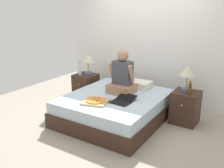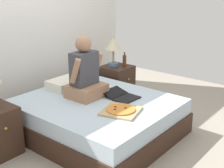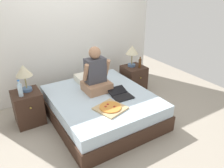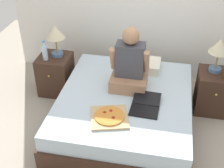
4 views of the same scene
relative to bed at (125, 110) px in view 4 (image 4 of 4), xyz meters
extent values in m
plane|color=#9E9384|center=(0.00, 0.00, -0.23)|extent=(5.83, 5.83, 0.00)
cube|color=#382319|center=(0.00, 0.00, -0.09)|extent=(1.62, 1.86, 0.26)
cube|color=silver|center=(0.00, 0.00, 0.13)|extent=(1.57, 1.80, 0.20)
cube|color=#382319|center=(-1.09, 0.55, 0.06)|extent=(0.44, 0.44, 0.57)
sphere|color=gold|center=(-1.09, 0.31, 0.17)|extent=(0.03, 0.03, 0.03)
cylinder|color=#4C6B93|center=(-1.05, 0.60, 0.36)|extent=(0.16, 0.16, 0.05)
cylinder|color=olive|center=(-1.05, 0.60, 0.50)|extent=(0.02, 0.02, 0.22)
cone|color=beige|center=(-1.05, 0.60, 0.70)|extent=(0.26, 0.26, 0.18)
cylinder|color=silver|center=(-1.17, 0.46, 0.44)|extent=(0.07, 0.07, 0.20)
cylinder|color=silver|center=(-1.17, 0.46, 0.57)|extent=(0.03, 0.03, 0.06)
cylinder|color=blue|center=(-1.17, 0.46, 0.61)|extent=(0.04, 0.04, 0.02)
cube|color=#382319|center=(1.09, 0.55, 0.06)|extent=(0.44, 0.44, 0.57)
sphere|color=gold|center=(1.09, 0.31, 0.17)|extent=(0.03, 0.03, 0.03)
cylinder|color=#4C6B93|center=(1.06, 0.60, 0.36)|extent=(0.16, 0.16, 0.05)
cylinder|color=olive|center=(1.06, 0.60, 0.50)|extent=(0.02, 0.02, 0.22)
cone|color=beige|center=(1.06, 0.60, 0.70)|extent=(0.26, 0.26, 0.18)
cube|color=silver|center=(0.11, 0.65, 0.29)|extent=(0.52, 0.34, 0.12)
cube|color=#A37556|center=(0.01, 0.19, 0.31)|extent=(0.44, 0.40, 0.16)
cube|color=#3F3F47|center=(0.01, 0.22, 0.60)|extent=(0.34, 0.20, 0.42)
sphere|color=#A37556|center=(0.01, 0.22, 0.91)|extent=(0.20, 0.20, 0.20)
cylinder|color=#A37556|center=(-0.19, 0.17, 0.62)|extent=(0.07, 0.18, 0.32)
cylinder|color=#A37556|center=(0.21, 0.17, 0.62)|extent=(0.07, 0.18, 0.32)
cube|color=black|center=(0.26, -0.27, 0.24)|extent=(0.33, 0.23, 0.02)
cube|color=black|center=(0.27, -0.07, 0.28)|extent=(0.32, 0.21, 0.06)
cube|color=tan|center=(-0.10, -0.46, 0.24)|extent=(0.49, 0.49, 0.03)
cylinder|color=#CC7F33|center=(-0.10, -0.46, 0.26)|extent=(0.33, 0.33, 0.02)
cylinder|color=maroon|center=(-0.16, -0.42, 0.27)|extent=(0.04, 0.04, 0.00)
cylinder|color=maroon|center=(-0.05, -0.49, 0.27)|extent=(0.04, 0.04, 0.00)
cylinder|color=maroon|center=(-0.10, -0.38, 0.27)|extent=(0.04, 0.04, 0.00)
camera|label=1|loc=(2.17, -3.54, 1.72)|focal=40.00mm
camera|label=2|loc=(-2.68, -2.43, 1.67)|focal=50.00mm
camera|label=3|loc=(-1.55, -2.83, 1.99)|focal=35.00mm
camera|label=4|loc=(0.44, -3.00, 2.45)|focal=50.00mm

